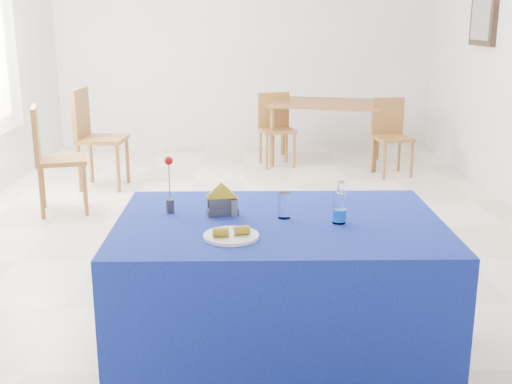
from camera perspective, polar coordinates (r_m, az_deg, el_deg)
The scene contains 18 objects.
floor at distance 5.48m, azimuth -0.97°, elevation -3.08°, with size 7.00×7.00×0.00m, color beige.
room_shell at distance 5.21m, azimuth -1.06°, elevation 15.51°, with size 7.00×7.00×7.00m.
picture_frame at distance 7.24m, azimuth 19.57°, elevation 14.20°, with size 0.06×0.64×0.52m, color black.
picture_art at distance 7.23m, azimuth 19.38°, elevation 14.22°, with size 0.02×0.52×0.40m, color #998C66.
plate at distance 2.91m, azimuth -2.22°, elevation -3.93°, with size 0.25×0.25×0.01m, color white.
drinking_glass at distance 3.17m, azimuth 2.52°, elevation -1.19°, with size 0.06×0.06×0.13m, color white.
salt_shaker at distance 3.21m, azimuth -1.99°, elevation -1.43°, with size 0.03×0.03×0.09m, color slate.
pepper_shaker at distance 3.21m, azimuth -1.93°, elevation -1.43°, with size 0.03×0.03×0.09m, color slate.
blue_table at distance 3.30m, azimuth 2.03°, elevation -8.80°, with size 1.60×1.10×0.76m.
water_bottle at distance 3.12m, azimuth 7.42°, elevation -1.50°, with size 0.07×0.07×0.21m.
napkin_holder at distance 3.22m, azimuth -3.00°, elevation -1.23°, with size 0.16×0.09×0.17m.
rose_vase at distance 3.27m, azimuth -7.69°, elevation 0.48°, with size 0.04×0.04×0.29m.
oak_table at distance 7.82m, azimuth 6.33°, elevation 7.45°, with size 1.47×1.13×0.76m.
chair_bg_left at distance 7.73m, azimuth 1.75°, elevation 6.09°, with size 0.46×0.46×0.86m.
chair_bg_right at distance 7.40m, azimuth 11.87°, elevation 5.34°, with size 0.45×0.45×0.86m.
chair_win_a at distance 6.03m, azimuth -17.82°, elevation 3.42°, with size 0.54×0.54×0.98m.
chair_win_b at distance 6.83m, azimuth -14.28°, elevation 5.27°, with size 0.49×0.49×1.03m.
banana_pieces at distance 2.88m, azimuth -2.19°, elevation -3.51°, with size 0.17×0.07×0.04m.
Camera 1 is at (0.01, -5.20, 1.72)m, focal length 45.00 mm.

